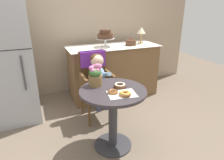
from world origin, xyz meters
TOP-DOWN VIEW (x-y plane):
  - ground_plane at (0.00, 0.00)m, footprint 8.00×8.00m
  - back_wall at (0.00, 1.85)m, footprint 4.80×0.10m
  - cafe_table at (0.00, 0.00)m, footprint 0.72×0.72m
  - wicker_chair at (0.04, 0.76)m, footprint 0.42×0.45m
  - seated_child at (0.04, 0.60)m, footprint 0.27×0.32m
  - paper_napkin at (0.04, -0.13)m, footprint 0.31×0.25m
  - donut_front at (0.05, -0.18)m, footprint 0.12×0.12m
  - donut_mid at (-0.04, -0.08)m, footprint 0.11×0.11m
  - donut_side at (0.09, 0.03)m, footprint 0.14×0.14m
  - flower_vase at (-0.13, 0.19)m, footprint 0.16×0.15m
  - display_counter at (0.55, 1.30)m, footprint 1.56×0.62m
  - tiered_cake_stand at (0.41, 1.30)m, footprint 0.30×0.30m
  - round_layer_cake at (0.85, 1.25)m, footprint 0.18×0.18m
  - table_lamp at (1.10, 1.34)m, footprint 0.15×0.15m
  - refrigerator at (-1.05, 1.10)m, footprint 0.64×0.63m

SIDE VIEW (x-z plane):
  - ground_plane at x=0.00m, z-range 0.00..0.00m
  - display_counter at x=0.55m, z-range 0.00..0.90m
  - cafe_table at x=0.00m, z-range 0.15..0.87m
  - wicker_chair at x=0.04m, z-range 0.16..1.12m
  - seated_child at x=0.04m, z-range 0.31..1.04m
  - paper_napkin at x=0.04m, z-range 0.72..0.72m
  - donut_mid at x=-0.04m, z-range 0.72..0.76m
  - donut_front at x=0.05m, z-range 0.72..0.77m
  - donut_side at x=0.09m, z-range 0.72..0.77m
  - flower_vase at x=-0.13m, z-range 0.71..0.96m
  - refrigerator at x=-1.05m, z-range 0.00..1.70m
  - round_layer_cake at x=0.85m, z-range 0.89..1.00m
  - tiered_cake_stand at x=0.41m, z-range 0.94..1.22m
  - table_lamp at x=1.10m, z-range 0.97..1.26m
  - back_wall at x=0.00m, z-range 0.00..2.70m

